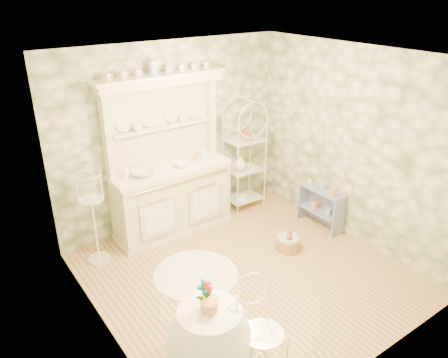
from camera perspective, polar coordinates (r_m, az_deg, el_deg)
floor at (r=5.70m, az=2.99°, el=-12.32°), size 3.60×3.60×0.00m
ceiling at (r=4.62m, az=3.74°, el=15.61°), size 3.60×3.60×0.00m
wall_left at (r=4.23m, az=-16.19°, el=-5.68°), size 3.60×3.60×0.00m
wall_right at (r=6.22m, az=16.44°, el=4.12°), size 3.60×3.60×0.00m
wall_back at (r=6.41m, az=-6.80°, el=5.55°), size 3.60×3.60×0.00m
wall_front at (r=3.94m, az=20.03°, el=-8.64°), size 3.60×3.60×0.00m
kitchen_dresser at (r=6.16m, az=-7.06°, el=2.71°), size 1.87×0.61×2.29m
bakers_rack at (r=6.92m, az=2.66°, el=2.78°), size 0.54×0.39×1.71m
side_shelf at (r=6.72m, az=12.49°, el=-3.78°), size 0.32×0.71×0.59m
round_table at (r=4.30m, az=-1.83°, el=-20.16°), size 0.75×0.75×0.77m
cafe_chair at (r=4.24m, az=5.08°, el=-18.96°), size 0.60×0.60×1.00m
birdcage_stand at (r=5.80m, az=-16.79°, el=-3.96°), size 0.38×0.38×1.50m
floor_basket at (r=6.15m, az=8.34°, el=-8.09°), size 0.50×0.50×0.25m
lace_rug at (r=5.69m, az=-3.71°, el=-12.29°), size 1.29×1.29×0.01m
bowl_floral at (r=5.99m, az=-10.51°, el=0.53°), size 0.38×0.38×0.08m
bowl_white at (r=6.21m, az=-5.53°, el=1.69°), size 0.28×0.28×0.07m
cup_left at (r=5.98m, az=-11.26°, el=6.49°), size 0.15×0.15×0.10m
cup_right at (r=6.27m, az=-5.56°, el=7.70°), size 0.11×0.11×0.08m
potted_geranium at (r=4.02m, az=-2.49°, el=-15.09°), size 0.17×0.12×0.30m
bottle_amber at (r=6.37m, az=14.00°, el=-1.66°), size 0.08×0.08×0.17m
bottle_blue at (r=6.57m, az=12.84°, el=-0.97°), size 0.05×0.05×0.10m
bottle_glass at (r=6.69m, az=11.14°, el=-0.38°), size 0.07×0.07×0.09m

